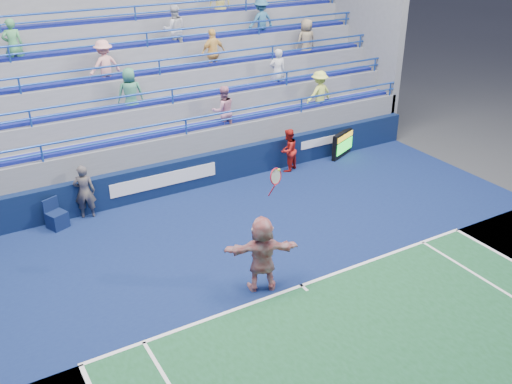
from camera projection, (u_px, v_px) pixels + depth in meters
ground at (302, 286)px, 14.08m from camera, size 120.00×120.00×0.00m
sponsor_wall at (191, 173)px, 18.88m from camera, size 18.00×0.32×1.10m
bleacher_stand at (148, 113)px, 21.36m from camera, size 18.00×5.60×6.13m
serve_speed_board at (343, 144)px, 21.43m from camera, size 1.36×0.73×0.99m
judge_chair at (57, 219)px, 16.60m from camera, size 0.66×0.67×0.89m
tennis_player at (262, 254)px, 13.59m from camera, size 1.90×1.22×3.14m
line_judge at (85, 192)px, 16.92m from camera, size 0.71×0.58×1.70m
ball_girl at (288, 150)px, 20.08m from camera, size 0.93×0.85×1.55m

